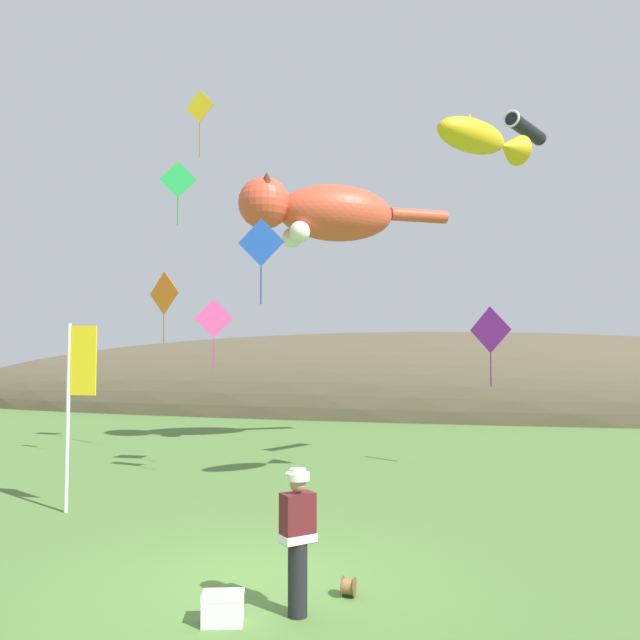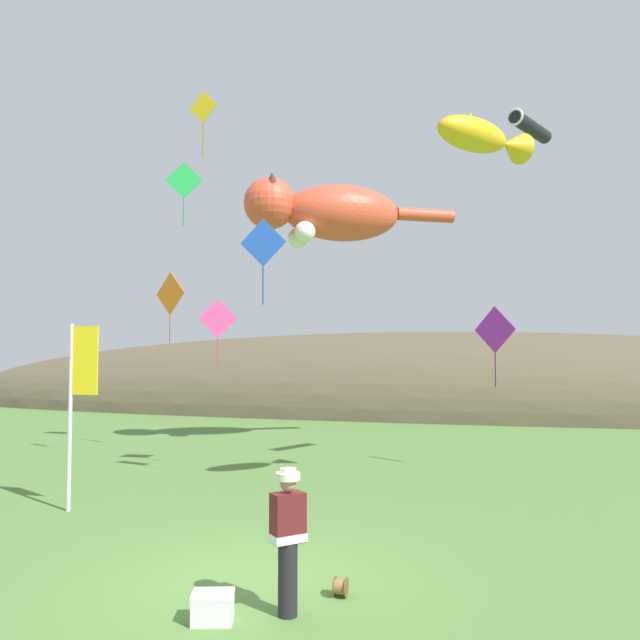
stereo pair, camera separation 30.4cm
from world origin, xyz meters
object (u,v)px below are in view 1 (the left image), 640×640
Objects in this scene: kite_spool at (349,587)px; festival_banner_pole at (76,388)px; kite_tube_streamer at (526,129)px; kite_diamond_violet at (490,330)px; kite_fish_windsock at (481,138)px; kite_diamond_gold at (200,107)px; kite_diamond_pink at (214,319)px; kite_diamond_green at (178,180)px; kite_diamond_blue at (261,243)px; kite_diamond_orange at (164,294)px; kite_giant_cat at (321,213)px; festival_attendant at (298,536)px; picnic_cooler at (223,608)px.

festival_banner_pole is (-6.16, 2.91, 2.35)m from kite_spool.
kite_diamond_violet is (-0.93, 0.62, -5.20)m from kite_tube_streamer.
kite_diamond_violet is at bearing 85.95° from kite_fish_windsock.
kite_diamond_gold is at bearing 128.54° from kite_spool.
kite_diamond_pink reaches higher than kite_spool.
kite_diamond_green is (-7.38, 9.78, 8.57)m from kite_spool.
kite_diamond_blue is 6.61m from kite_diamond_violet.
kite_diamond_violet is (7.29, 1.54, -0.31)m from kite_diamond_pink.
kite_diamond_gold is 0.84× the size of kite_diamond_green.
kite_diamond_orange is (-2.66, 2.24, 0.96)m from kite_diamond_pink.
kite_giant_cat is 2.74× the size of kite_fish_windsock.
festival_attendant is 1.01× the size of kite_diamond_gold.
kite_diamond_orange reaches higher than kite_diamond_pink.
kite_diamond_violet is at bearing 74.99° from festival_attendant.
festival_banner_pole reaches higher than festival_attendant.
kite_diamond_green is at bearing 172.72° from kite_tube_streamer.
kite_diamond_pink is (-5.15, 7.52, 3.98)m from kite_spool.
kite_diamond_violet is (5.32, 3.39, -1.99)m from kite_diamond_blue.
kite_diamond_pink is (-7.02, 2.22, -3.66)m from kite_fish_windsock.
kite_diamond_green reaches higher than kite_diamond_blue.
festival_attendant is 0.87× the size of kite_diamond_blue.
kite_tube_streamer is 5.32m from kite_diamond_violet.
kite_diamond_gold is at bearing -159.98° from kite_diamond_violet.
kite_tube_streamer is at bearing 6.39° from kite_diamond_pink.
festival_attendant is 10.00m from kite_diamond_pink.
festival_attendant is at bearing -77.88° from kite_giant_cat.
kite_diamond_pink is (-0.03, 1.10, -5.43)m from kite_diamond_gold.
picnic_cooler is 11.38m from kite_diamond_violet.
kite_tube_streamer is (4.37, 9.61, 8.82)m from picnic_cooler.
kite_diamond_blue is at bearing -44.29° from kite_diamond_green.
kite_diamond_orange is at bearing 128.79° from kite_diamond_gold.
festival_banner_pole is (-4.87, 4.07, 2.30)m from picnic_cooler.
festival_banner_pole is 9.35m from kite_diamond_green.
kite_tube_streamer is 0.93× the size of kite_diamond_blue.
kite_diamond_orange is at bearing 103.49° from festival_banner_pole.
kite_giant_cat is 3.27× the size of kite_diamond_blue.
picnic_cooler is (-0.80, -0.41, -0.77)m from festival_attendant.
festival_attendant is at bearing -123.15° from kite_spool.
kite_diamond_blue is at bearing 112.70° from festival_attendant.
festival_banner_pole is 1.55× the size of kite_fish_windsock.
kite_diamond_orange is at bearing 128.62° from kite_spool.
kite_diamond_gold is 4.14m from kite_diamond_green.
kite_diamond_pink is 3.18m from kite_diamond_blue.
kite_diamond_orange is (-1.64, 6.85, 2.59)m from festival_banner_pole.
kite_tube_streamer reaches higher than kite_diamond_orange.
picnic_cooler is 10.28m from kite_diamond_pink.
kite_fish_windsock is at bearing -52.55° from kite_giant_cat.
kite_diamond_green is (-1.22, 6.87, 6.22)m from festival_banner_pole.
festival_banner_pole is 5.24m from kite_diamond_blue.
kite_diamond_blue is (4.21, -4.10, -2.91)m from kite_diamond_green.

